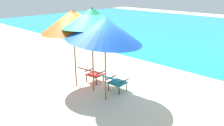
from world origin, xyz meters
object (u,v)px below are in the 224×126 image
object	(u,v)px
beach_umbrella_left	(73,20)
beach_umbrella_right	(105,29)
lounge_chair_left	(92,72)
beach_umbrella_center	(92,18)
lounge_chair_right	(114,81)

from	to	relation	value
beach_umbrella_left	beach_umbrella_right	bearing A→B (deg)	-1.01
lounge_chair_left	beach_umbrella_center	xyz separation A→B (m)	(0.53, -0.40, 1.97)
beach_umbrella_center	lounge_chair_right	bearing A→B (deg)	36.03
lounge_chair_right	beach_umbrella_center	size ratio (longest dim) A/B	0.33
beach_umbrella_center	beach_umbrella_left	bearing A→B (deg)	-171.26
lounge_chair_right	beach_umbrella_left	size ratio (longest dim) A/B	0.31
beach_umbrella_left	beach_umbrella_center	world-z (taller)	beach_umbrella_center
lounge_chair_left	beach_umbrella_right	distance (m)	2.21
lounge_chair_right	beach_umbrella_right	distance (m)	1.83
beach_umbrella_center	beach_umbrella_right	size ratio (longest dim) A/B	0.91
lounge_chair_left	beach_umbrella_left	size ratio (longest dim) A/B	0.32
lounge_chair_right	beach_umbrella_center	bearing A→B (deg)	-143.97
lounge_chair_right	beach_umbrella_right	size ratio (longest dim) A/B	0.30
lounge_chair_left	beach_umbrella_right	bearing A→B (deg)	-23.78
lounge_chair_left	beach_umbrella_center	bearing A→B (deg)	-37.19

